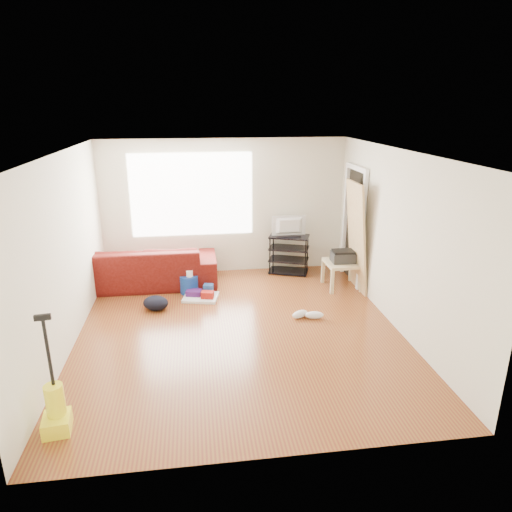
{
  "coord_description": "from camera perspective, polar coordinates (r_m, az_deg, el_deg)",
  "views": [
    {
      "loc": [
        -0.56,
        -5.82,
        3.09
      ],
      "look_at": [
        0.32,
        0.6,
        0.91
      ],
      "focal_mm": 32.0,
      "sensor_mm": 36.0,
      "label": 1
    }
  ],
  "objects": [
    {
      "name": "bucket",
      "position": [
        7.93,
        -8.3,
        -4.55
      ],
      "size": [
        0.37,
        0.37,
        0.31
      ],
      "primitive_type": "cylinder",
      "rotation": [
        0.0,
        0.0,
        0.23
      ],
      "color": "navy",
      "rests_on": "ground"
    },
    {
      "name": "backpack",
      "position": [
        7.4,
        -12.37,
        -6.53
      ],
      "size": [
        0.48,
        0.43,
        0.22
      ],
      "primitive_type": "ellipsoid",
      "rotation": [
        0.0,
        0.0,
        -0.34
      ],
      "color": "black",
      "rests_on": "ground"
    },
    {
      "name": "door_panel",
      "position": [
        8.19,
        12.01,
        -4.0
      ],
      "size": [
        0.23,
        0.75,
        1.88
      ],
      "primitive_type": "cube",
      "rotation": [
        0.0,
        -0.1,
        0.0
      ],
      "color": "#AB804C",
      "rests_on": "ground"
    },
    {
      "name": "vacuum",
      "position": [
        5.12,
        -23.76,
        -17.19
      ],
      "size": [
        0.29,
        0.33,
        1.24
      ],
      "rotation": [
        0.0,
        0.0,
        0.13
      ],
      "color": "#FFF621",
      "rests_on": "ground"
    },
    {
      "name": "tv",
      "position": [
        8.51,
        4.21,
        3.73
      ],
      "size": [
        0.64,
        0.08,
        0.37
      ],
      "primitive_type": "imported",
      "rotation": [
        0.0,
        0.0,
        3.14
      ],
      "color": "black",
      "rests_on": "tv_stand"
    },
    {
      "name": "side_table",
      "position": [
        8.08,
        10.75,
        -1.22
      ],
      "size": [
        0.59,
        0.59,
        0.47
      ],
      "rotation": [
        0.0,
        0.0,
        0.03
      ],
      "color": "tan",
      "rests_on": "ground"
    },
    {
      "name": "tv_stand",
      "position": [
        8.66,
        4.13,
        0.27
      ],
      "size": [
        0.83,
        0.64,
        0.73
      ],
      "rotation": [
        0.0,
        0.0,
        -0.35
      ],
      "color": "black",
      "rests_on": "ground"
    },
    {
      "name": "cleaning_tray",
      "position": [
        7.66,
        -6.82,
        -4.83
      ],
      "size": [
        0.64,
        0.56,
        0.2
      ],
      "rotation": [
        0.0,
        0.0,
        -0.23
      ],
      "color": "white",
      "rests_on": "ground"
    },
    {
      "name": "room",
      "position": [
        6.28,
        -1.71,
        1.58
      ],
      "size": [
        4.51,
        5.01,
        2.51
      ],
      "color": "maroon",
      "rests_on": "ground"
    },
    {
      "name": "toilet_paper",
      "position": [
        7.82,
        -8.26,
        -3.26
      ],
      "size": [
        0.11,
        0.11,
        0.1
      ],
      "primitive_type": "cylinder",
      "color": "white",
      "rests_on": "bucket"
    },
    {
      "name": "printer",
      "position": [
        8.02,
        10.82,
        -0.04
      ],
      "size": [
        0.41,
        0.32,
        0.21
      ],
      "rotation": [
        0.0,
        0.0,
        -0.04
      ],
      "color": "#252525",
      "rests_on": "side_table"
    },
    {
      "name": "sneakers",
      "position": [
        6.98,
        6.4,
        -7.29
      ],
      "size": [
        0.51,
        0.26,
        0.11
      ],
      "rotation": [
        0.0,
        0.0,
        0.03
      ],
      "color": "silver",
      "rests_on": "ground"
    },
    {
      "name": "sofa",
      "position": [
        8.41,
        -13.44,
        -3.51
      ],
      "size": [
        2.48,
        0.97,
        0.72
      ],
      "primitive_type": "imported",
      "rotation": [
        0.0,
        0.0,
        3.14
      ],
      "color": "#3F0704",
      "rests_on": "ground"
    }
  ]
}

